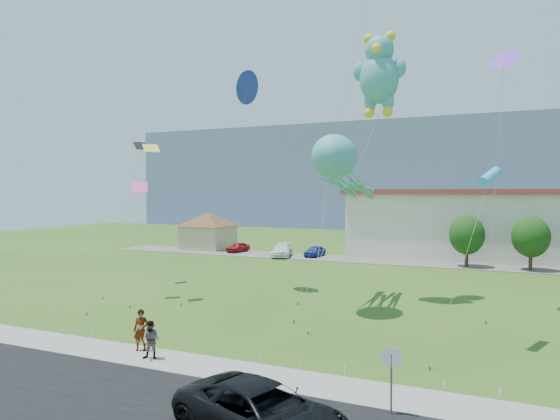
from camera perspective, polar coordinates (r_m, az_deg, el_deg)
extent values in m
plane|color=#2F4F16|center=(26.22, -7.15, -15.35)|extent=(160.00, 160.00, 0.00)
cube|color=black|center=(20.17, -19.64, -20.82)|extent=(80.00, 8.00, 0.06)
cube|color=gray|center=(24.00, -10.65, -16.91)|extent=(80.00, 2.50, 0.10)
cube|color=#59544C|center=(58.47, 10.70, -5.68)|extent=(70.00, 6.00, 0.06)
cube|color=slate|center=(142.17, 18.36, 3.79)|extent=(160.00, 50.00, 25.00)
cube|color=tan|center=(70.24, -8.21, -3.09)|extent=(6.00, 6.00, 3.20)
pyramid|color=brown|center=(70.06, -8.22, -1.06)|extent=(9.20, 9.20, 1.80)
cylinder|color=slate|center=(18.86, 12.60, -18.90)|extent=(0.07, 0.07, 2.20)
cylinder|color=red|center=(18.53, 12.63, -16.00)|extent=(0.76, 0.04, 0.76)
cylinder|color=white|center=(18.51, 12.61, -16.02)|extent=(0.80, 0.02, 0.80)
cylinder|color=white|center=(33.62, -28.21, -11.24)|extent=(0.05, 0.05, 0.50)
cylinder|color=white|center=(32.12, -25.94, -11.82)|extent=(0.05, 0.05, 0.50)
cylinder|color=white|center=(30.66, -23.45, -12.44)|extent=(0.05, 0.05, 0.50)
cylinder|color=white|center=(29.28, -20.71, -13.10)|extent=(0.05, 0.05, 0.50)
cylinder|color=white|center=(27.97, -17.68, -13.78)|extent=(0.05, 0.05, 0.50)
cylinder|color=white|center=(26.74, -14.35, -14.49)|extent=(0.05, 0.05, 0.50)
cylinder|color=white|center=(25.61, -10.68, -15.21)|extent=(0.05, 0.05, 0.50)
cylinder|color=white|center=(24.59, -6.67, -15.92)|extent=(0.05, 0.05, 0.50)
cylinder|color=white|center=(23.70, -2.30, -16.61)|extent=(0.05, 0.05, 0.50)
cylinder|color=white|center=(22.95, 2.41, -17.24)|extent=(0.05, 0.05, 0.50)
cylinder|color=white|center=(22.35, 7.44, -17.80)|extent=(0.05, 0.05, 0.50)
cylinder|color=white|center=(21.91, 12.74, -18.24)|extent=(0.05, 0.05, 0.50)
cylinder|color=white|center=(21.66, 18.23, -18.54)|extent=(0.05, 0.05, 0.50)
cylinder|color=white|center=(21.59, 23.82, -18.68)|extent=(0.05, 0.05, 0.50)
cylinder|color=#3F2B19|center=(55.99, 20.55, -5.01)|extent=(0.36, 0.36, 2.20)
ellipsoid|color=#14380F|center=(55.76, 20.57, -2.67)|extent=(3.60, 3.60, 4.14)
cylinder|color=#3F2B19|center=(56.02, 26.71, -5.10)|extent=(0.36, 0.36, 2.20)
ellipsoid|color=#14380F|center=(55.79, 26.75, -2.75)|extent=(3.60, 3.60, 4.14)
imported|color=black|center=(16.84, -2.00, -22.16)|extent=(6.78, 4.65, 1.72)
imported|color=gray|center=(25.91, -15.59, -13.07)|extent=(0.87, 0.74, 2.01)
imported|color=gray|center=(24.56, -14.51, -14.20)|extent=(1.01, 0.87, 1.78)
imported|color=maroon|center=(65.44, -4.82, -4.25)|extent=(2.14, 3.92, 1.27)
imported|color=white|center=(60.85, 0.22, -4.59)|extent=(3.55, 5.71, 1.54)
imported|color=navy|center=(60.86, 4.01, -4.71)|extent=(1.90, 3.96, 1.30)
ellipsoid|color=teal|center=(32.65, 6.22, 6.10)|extent=(2.88, 3.74, 2.88)
sphere|color=white|center=(31.76, 4.72, 6.77)|extent=(0.45, 0.45, 0.45)
sphere|color=white|center=(31.45, 6.50, 6.82)|extent=(0.45, 0.45, 0.45)
cylinder|color=slate|center=(28.28, 3.23, -13.87)|extent=(0.10, 0.10, 0.16)
cylinder|color=gray|center=(29.56, 4.54, -3.94)|extent=(0.30, 4.59, 9.20)
ellipsoid|color=teal|center=(37.80, 11.27, 14.45)|extent=(2.84, 2.42, 3.55)
sphere|color=teal|center=(38.30, 11.29, 17.49)|extent=(2.08, 2.08, 2.08)
sphere|color=yellow|center=(38.71, 10.13, 18.68)|extent=(0.77, 0.77, 0.77)
sphere|color=yellow|center=(38.40, 12.48, 18.80)|extent=(0.77, 0.77, 0.77)
sphere|color=yellow|center=(37.45, 10.99, 17.68)|extent=(0.77, 0.77, 0.77)
ellipsoid|color=teal|center=(38.27, 9.12, 15.32)|extent=(0.98, 0.70, 1.38)
ellipsoid|color=teal|center=(37.68, 13.47, 15.50)|extent=(0.98, 0.70, 1.38)
ellipsoid|color=teal|center=(37.62, 10.26, 11.98)|extent=(0.87, 0.77, 1.42)
ellipsoid|color=teal|center=(37.35, 12.26, 12.04)|extent=(0.87, 0.77, 1.42)
sphere|color=yellow|center=(37.29, 10.17, 10.87)|extent=(0.77, 0.77, 0.77)
sphere|color=yellow|center=(37.01, 12.18, 10.93)|extent=(0.77, 0.77, 0.77)
cylinder|color=slate|center=(30.65, 1.59, -12.61)|extent=(0.10, 0.10, 0.16)
cylinder|color=gray|center=(33.18, 6.91, 0.17)|extent=(3.21, 8.57, 13.22)
cube|color=#FC3898|center=(38.42, -15.71, 2.47)|extent=(1.29, 1.29, 0.86)
cylinder|color=slate|center=(34.78, -21.22, -10.98)|extent=(0.10, 0.10, 0.16)
cylinder|color=gray|center=(36.31, -18.30, -4.02)|extent=(0.38, 5.77, 7.83)
cone|color=#7938E1|center=(37.94, 24.24, 15.51)|extent=(1.80, 1.33, 1.33)
cylinder|color=slate|center=(32.87, 22.45, -11.76)|extent=(0.10, 0.10, 0.16)
cylinder|color=gray|center=(34.41, 23.40, 2.77)|extent=(0.85, 4.94, 16.43)
cube|color=black|center=(45.14, -15.62, 7.09)|extent=(1.29, 1.29, 0.86)
cylinder|color=slate|center=(39.31, -19.56, -9.46)|extent=(0.10, 0.10, 0.16)
cylinder|color=gray|center=(41.77, -17.45, -0.69)|extent=(1.98, 6.83, 11.52)
cylinder|color=slate|center=(35.38, 2.07, -10.62)|extent=(0.10, 0.10, 0.16)
cylinder|color=gray|center=(36.42, 6.59, 8.85)|extent=(4.18, 4.93, 24.02)
cone|color=#222EC3|center=(41.21, -3.78, 13.79)|extent=(1.80, 1.33, 1.33)
cylinder|color=slate|center=(35.79, -11.23, -10.51)|extent=(0.10, 0.10, 0.16)
cylinder|color=gray|center=(37.57, -7.26, 2.42)|extent=(1.51, 7.20, 15.89)
cylinder|color=#37A2F9|center=(27.48, 22.83, 3.54)|extent=(0.50, 2.25, 0.87)
cylinder|color=slate|center=(23.92, 16.73, -16.94)|extent=(0.10, 0.10, 0.16)
cylinder|color=gray|center=(25.26, 20.05, -6.13)|extent=(2.29, 5.00, 8.28)
cube|color=yellow|center=(37.65, -14.52, 6.86)|extent=(1.29, 1.29, 0.86)
cylinder|color=slate|center=(35.79, -16.79, -10.56)|extent=(0.10, 0.10, 0.16)
cylinder|color=gray|center=(36.29, -15.62, -1.72)|extent=(0.45, 2.99, 10.69)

